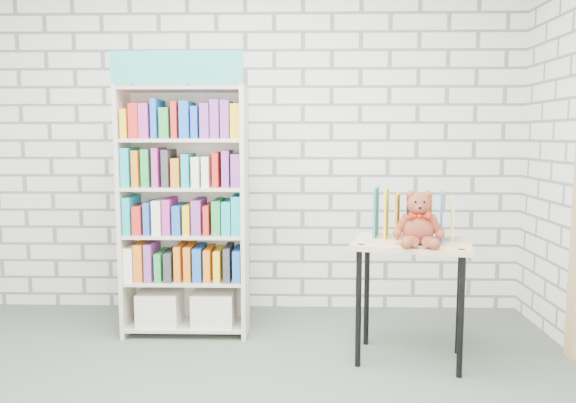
{
  "coord_description": "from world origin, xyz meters",
  "views": [
    {
      "loc": [
        0.45,
        -2.62,
        1.44
      ],
      "look_at": [
        0.37,
        0.95,
        1.02
      ],
      "focal_mm": 35.0,
      "sensor_mm": 36.0,
      "label": 1
    }
  ],
  "objects": [
    {
      "name": "room_shell",
      "position": [
        0.0,
        0.0,
        1.78
      ],
      "size": [
        4.52,
        4.02,
        2.81
      ],
      "color": "silver",
      "rests_on": "ground"
    },
    {
      "name": "bookshelf",
      "position": [
        -0.38,
        1.36,
        0.91
      ],
      "size": [
        0.89,
        0.35,
        2.0
      ],
      "color": "beige",
      "rests_on": "ground"
    },
    {
      "name": "display_table",
      "position": [
        1.15,
        0.88,
        0.67
      ],
      "size": [
        0.82,
        0.66,
        0.78
      ],
      "color": "tan",
      "rests_on": "ground"
    },
    {
      "name": "table_books",
      "position": [
        1.18,
        1.0,
        0.93
      ],
      "size": [
        0.54,
        0.34,
        0.3
      ],
      "color": "teal",
      "rests_on": "display_table"
    },
    {
      "name": "teddy_bear",
      "position": [
        1.17,
        0.77,
        0.91
      ],
      "size": [
        0.31,
        0.29,
        0.33
      ],
      "color": "brown",
      "rests_on": "display_table"
    }
  ]
}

